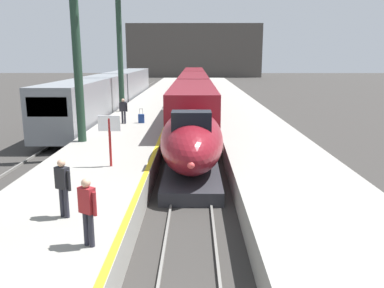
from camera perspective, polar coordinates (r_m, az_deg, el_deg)
name	(u,v)px	position (r m, az deg, el deg)	size (l,w,h in m)	color
platform_left	(140,123)	(30.14, -7.60, 3.08)	(4.80, 110.00, 1.05)	gray
platform_right	(246,123)	(30.11, 7.88, 3.06)	(4.80, 110.00, 1.05)	gray
platform_left_safety_stripe	(170,116)	(29.83, -3.27, 4.10)	(0.20, 107.80, 0.01)	yellow
rail_main_left	(184,123)	(32.65, -1.16, 3.10)	(0.08, 110.00, 0.12)	slate
rail_main_right	(202,123)	(32.65, 1.47, 3.10)	(0.08, 110.00, 0.12)	slate
rail_secondary_left	(88,123)	(33.85, -15.02, 3.01)	(0.08, 110.00, 0.12)	slate
rail_secondary_right	(105,123)	(33.49, -12.54, 3.04)	(0.08, 110.00, 0.12)	slate
highspeed_train_main	(193,91)	(41.55, 0.21, 7.79)	(2.92, 57.35, 3.60)	maroon
regional_train_adjacent	(114,90)	(40.64, -11.40, 7.68)	(2.85, 36.60, 3.80)	gray
station_column_mid	(75,29)	(21.31, -16.69, 15.84)	(4.00, 0.68, 9.71)	#1E3828
station_column_far	(119,36)	(32.82, -10.57, 15.25)	(4.00, 0.68, 10.15)	#1E3828
passenger_near_edge	(123,109)	(26.70, -10.00, 5.06)	(0.57, 0.26, 1.69)	#23232D
passenger_mid_platform	(63,184)	(11.46, -18.37, -5.52)	(0.52, 0.37, 1.69)	#23232D
passenger_far_waiting	(87,207)	(9.59, -15.05, -8.87)	(0.51, 0.38, 1.69)	#23232D
rolling_suitcase	(141,119)	(26.88, -7.42, 3.72)	(0.40, 0.22, 0.98)	navy
departure_info_board	(109,130)	(16.18, -11.97, 1.95)	(0.90, 0.10, 2.12)	maroon
terminus_back_wall	(194,51)	(106.70, 0.32, 13.48)	(36.00, 2.00, 14.00)	#4C4742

